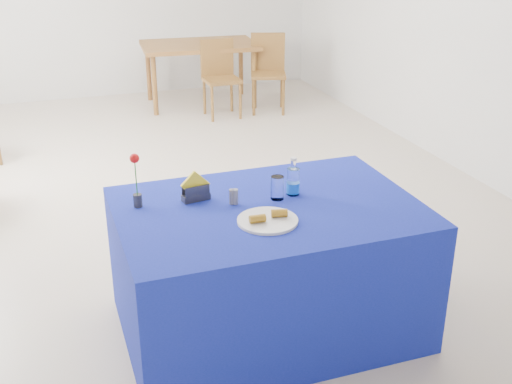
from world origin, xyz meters
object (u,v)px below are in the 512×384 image
at_px(oak_table, 199,50).
at_px(chair_bg_right, 268,67).
at_px(water_bottle, 293,182).
at_px(plate, 268,221).
at_px(chair_bg_left, 220,72).
at_px(blue_table, 268,268).

bearing_deg(oak_table, chair_bg_right, -35.85).
bearing_deg(chair_bg_right, water_bottle, -90.27).
xyz_separation_m(plate, oak_table, (0.92, 4.91, -0.09)).
height_order(water_bottle, chair_bg_left, water_bottle).
relative_size(oak_table, chair_bg_left, 1.64).
distance_m(oak_table, chair_bg_left, 0.57).
bearing_deg(chair_bg_left, chair_bg_right, 1.77).
bearing_deg(blue_table, plate, -111.50).
distance_m(blue_table, chair_bg_left, 4.31).
bearing_deg(oak_table, blue_table, -100.18).
height_order(oak_table, chair_bg_right, chair_bg_right).
bearing_deg(plate, chair_bg_left, 76.90).
bearing_deg(chair_bg_left, plate, -103.44).
bearing_deg(oak_table, plate, -100.61).
distance_m(blue_table, chair_bg_right, 4.50).
height_order(blue_table, water_bottle, water_bottle).
bearing_deg(oak_table, water_bottle, -98.21).
relative_size(blue_table, water_bottle, 7.44).
height_order(plate, water_bottle, water_bottle).
xyz_separation_m(oak_table, chair_bg_right, (0.71, -0.51, -0.15)).
bearing_deg(chair_bg_left, water_bottle, -100.93).
height_order(blue_table, chair_bg_left, chair_bg_left).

